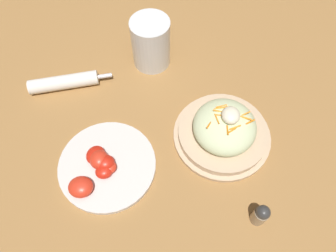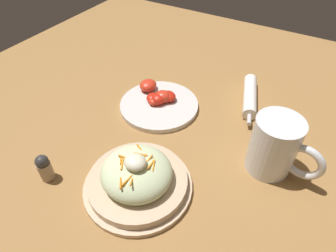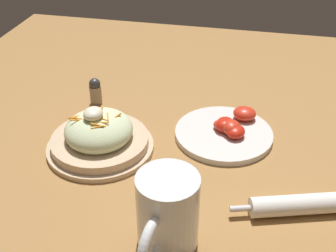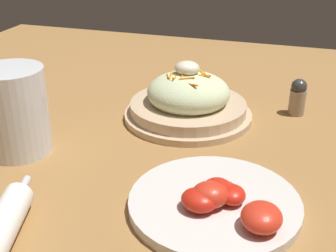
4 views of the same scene
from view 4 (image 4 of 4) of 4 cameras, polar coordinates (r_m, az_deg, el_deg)
name	(u,v)px [view 4 (image 4 of 4)]	position (r m, az deg, el deg)	size (l,w,h in m)	color
ground_plane	(170,175)	(0.63, 0.26, -6.18)	(1.43, 1.43, 0.00)	#9E703D
salad_plate	(188,101)	(0.79, 2.55, 3.16)	(0.22, 0.22, 0.10)	#D1B28E
beer_mug	(14,114)	(0.70, -18.76, 1.49)	(0.15, 0.10, 0.13)	white
tomato_plate	(218,202)	(0.56, 6.24, -9.50)	(0.21, 0.21, 0.04)	silver
salt_shaker	(298,97)	(0.83, 15.96, 3.55)	(0.03, 0.03, 0.07)	gray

